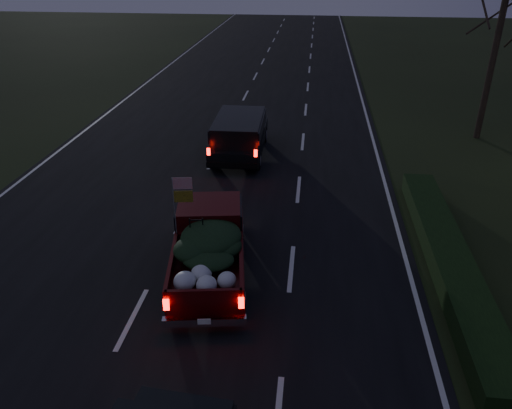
# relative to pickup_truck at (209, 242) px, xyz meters

# --- Properties ---
(ground) EXTENTS (120.00, 120.00, 0.00)m
(ground) POSITION_rel_pickup_truck_xyz_m (-1.44, -2.12, -0.92)
(ground) COLOR black
(ground) RESTS_ON ground
(road_asphalt) EXTENTS (14.00, 120.00, 0.02)m
(road_asphalt) POSITION_rel_pickup_truck_xyz_m (-1.44, -2.12, -0.91)
(road_asphalt) COLOR black
(road_asphalt) RESTS_ON ground
(hedge_row) EXTENTS (1.00, 10.00, 0.60)m
(hedge_row) POSITION_rel_pickup_truck_xyz_m (6.36, 0.88, -0.62)
(hedge_row) COLOR black
(hedge_row) RESTS_ON ground
(bare_tree_far) EXTENTS (3.60, 3.60, 7.00)m
(bare_tree_far) POSITION_rel_pickup_truck_xyz_m (10.06, 11.88, 4.31)
(bare_tree_far) COLOR black
(bare_tree_far) RESTS_ON ground
(pickup_truck) EXTENTS (2.49, 4.92, 2.47)m
(pickup_truck) POSITION_rel_pickup_truck_xyz_m (0.00, 0.00, 0.00)
(pickup_truck) COLOR #3D0809
(pickup_truck) RESTS_ON ground
(lead_suv) EXTENTS (2.05, 4.75, 1.36)m
(lead_suv) POSITION_rel_pickup_truck_xyz_m (-0.42, 8.45, 0.10)
(lead_suv) COLOR black
(lead_suv) RESTS_ON ground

